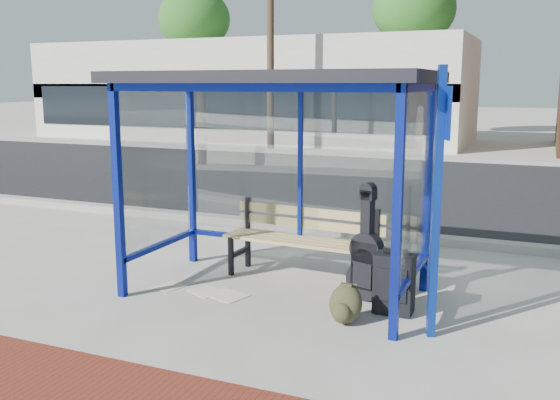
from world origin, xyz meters
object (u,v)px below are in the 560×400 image
at_px(guitar_bag, 366,260).
at_px(backpack, 345,305).
at_px(suitcase, 394,284).
at_px(bench, 304,237).

bearing_deg(guitar_bag, backpack, -73.15).
height_order(guitar_bag, suitcase, guitar_bag).
relative_size(guitar_bag, suitcase, 1.78).
bearing_deg(suitcase, backpack, -128.92).
relative_size(bench, suitcase, 2.87).
bearing_deg(bench, suitcase, -26.03).
bearing_deg(suitcase, bench, 150.47).
bearing_deg(backpack, bench, 129.49).
height_order(suitcase, backpack, suitcase).
distance_m(bench, suitcase, 1.45).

